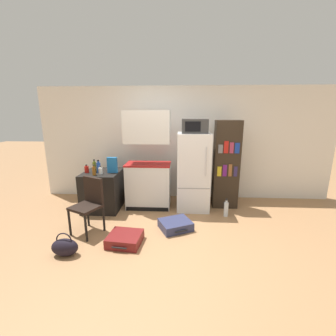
# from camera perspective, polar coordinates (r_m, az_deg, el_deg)

# --- Properties ---
(ground_plane) EXTENTS (24.00, 24.00, 0.00)m
(ground_plane) POSITION_cam_1_polar(r_m,az_deg,el_deg) (3.52, 1.09, -18.47)
(ground_plane) COLOR #A3754C
(wall_back) EXTENTS (6.40, 0.10, 2.44)m
(wall_back) POSITION_cam_1_polar(r_m,az_deg,el_deg) (5.02, 4.29, 6.17)
(wall_back) COLOR white
(wall_back) RESTS_ON ground_plane
(side_table) EXTENTS (0.70, 0.78, 0.76)m
(side_table) POSITION_cam_1_polar(r_m,az_deg,el_deg) (4.71, -16.17, -5.40)
(side_table) COLOR black
(side_table) RESTS_ON ground_plane
(kitchen_hutch) EXTENTS (0.89, 0.52, 1.93)m
(kitchen_hutch) POSITION_cam_1_polar(r_m,az_deg,el_deg) (4.48, -5.08, 0.84)
(kitchen_hutch) COLOR silver
(kitchen_hutch) RESTS_ON ground_plane
(refrigerator) EXTENTS (0.63, 0.62, 1.52)m
(refrigerator) POSITION_cam_1_polar(r_m,az_deg,el_deg) (4.43, 6.43, -0.97)
(refrigerator) COLOR white
(refrigerator) RESTS_ON ground_plane
(microwave) EXTENTS (0.48, 0.45, 0.26)m
(microwave) POSITION_cam_1_polar(r_m,az_deg,el_deg) (4.30, 6.75, 10.57)
(microwave) COLOR #333333
(microwave) RESTS_ON refrigerator
(bookshelf) EXTENTS (0.49, 0.31, 1.75)m
(bookshelf) POSITION_cam_1_polar(r_m,az_deg,el_deg) (4.63, 14.54, 0.81)
(bookshelf) COLOR #2D2319
(bookshelf) RESTS_ON ground_plane
(bottle_olive_oil) EXTENTS (0.07, 0.07, 0.25)m
(bottle_olive_oil) POSITION_cam_1_polar(r_m,az_deg,el_deg) (4.60, -18.17, 0.31)
(bottle_olive_oil) COLOR #566619
(bottle_olive_oil) RESTS_ON side_table
(bottle_blue_soda) EXTENTS (0.08, 0.08, 0.25)m
(bottle_blue_soda) POSITION_cam_1_polar(r_m,az_deg,el_deg) (4.53, -17.23, 0.18)
(bottle_blue_soda) COLOR #1E47A3
(bottle_blue_soda) RESTS_ON side_table
(bottle_clear_short) EXTENTS (0.07, 0.07, 0.17)m
(bottle_clear_short) POSITION_cam_1_polar(r_m,az_deg,el_deg) (4.85, -17.17, 0.62)
(bottle_clear_short) COLOR silver
(bottle_clear_short) RESTS_ON side_table
(bottle_ketchup_red) EXTENTS (0.08, 0.08, 0.16)m
(bottle_ketchup_red) POSITION_cam_1_polar(r_m,az_deg,el_deg) (4.61, -19.96, -0.31)
(bottle_ketchup_red) COLOR #AD1914
(bottle_ketchup_red) RESTS_ON side_table
(bottle_milk_white) EXTENTS (0.08, 0.08, 0.15)m
(bottle_milk_white) POSITION_cam_1_polar(r_m,az_deg,el_deg) (4.42, -16.77, -0.67)
(bottle_milk_white) COLOR white
(bottle_milk_white) RESTS_ON side_table
(bottle_amber_beer) EXTENTS (0.06, 0.06, 0.20)m
(bottle_amber_beer) POSITION_cam_1_polar(r_m,az_deg,el_deg) (4.37, -18.30, -0.68)
(bottle_amber_beer) COLOR brown
(bottle_amber_beer) RESTS_ON side_table
(bowl) EXTENTS (0.13, 0.13, 0.03)m
(bowl) POSITION_cam_1_polar(r_m,az_deg,el_deg) (4.77, -14.50, -0.06)
(bowl) COLOR silver
(bowl) RESTS_ON side_table
(cereal_box) EXTENTS (0.19, 0.07, 0.30)m
(cereal_box) POSITION_cam_1_polar(r_m,az_deg,el_deg) (4.45, -13.96, 0.73)
(cereal_box) COLOR #1E66A8
(cereal_box) RESTS_ON side_table
(chair) EXTENTS (0.53, 0.53, 0.89)m
(chair) POSITION_cam_1_polar(r_m,az_deg,el_deg) (3.82, -19.28, -7.79)
(chair) COLOR black
(chair) RESTS_ON ground_plane
(suitcase_large_flat) EXTENTS (0.62, 0.58, 0.14)m
(suitcase_large_flat) POSITION_cam_1_polar(r_m,az_deg,el_deg) (3.85, 1.91, -14.22)
(suitcase_large_flat) COLOR navy
(suitcase_large_flat) RESTS_ON ground_plane
(suitcase_small_flat) EXTENTS (0.52, 0.49, 0.15)m
(suitcase_small_flat) POSITION_cam_1_polar(r_m,az_deg,el_deg) (3.53, -10.88, -17.26)
(suitcase_small_flat) COLOR maroon
(suitcase_small_flat) RESTS_ON ground_plane
(handbag) EXTENTS (0.36, 0.20, 0.33)m
(handbag) POSITION_cam_1_polar(r_m,az_deg,el_deg) (3.49, -24.74, -17.77)
(handbag) COLOR black
(handbag) RESTS_ON ground_plane
(water_bottle_front) EXTENTS (0.08, 0.08, 0.34)m
(water_bottle_front) POSITION_cam_1_polar(r_m,az_deg,el_deg) (4.38, 14.53, -10.01)
(water_bottle_front) COLOR silver
(water_bottle_front) RESTS_ON ground_plane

